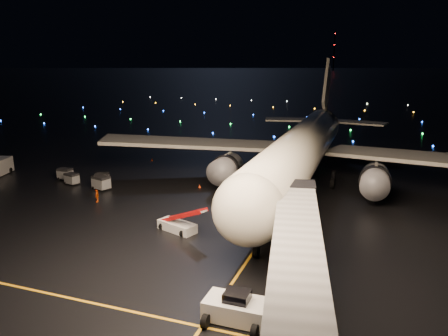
{
  "coord_description": "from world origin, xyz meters",
  "views": [
    {
      "loc": [
        21.81,
        -33.06,
        16.83
      ],
      "look_at": [
        5.61,
        12.0,
        5.0
      ],
      "focal_mm": 35.0,
      "sensor_mm": 36.0,
      "label": 1
    }
  ],
  "objects": [
    {
      "name": "baggage_cart_0",
      "position": [
        -14.24,
        16.66,
        0.76
      ],
      "size": [
        2.1,
        1.77,
        1.52
      ],
      "primitive_type": "cube",
      "rotation": [
        0.0,
        0.0,
        0.34
      ],
      "color": "gray",
      "rests_on": "ground"
    },
    {
      "name": "safety_cone_0",
      "position": [
        -0.59,
        19.45,
        0.24
      ],
      "size": [
        0.53,
        0.53,
        0.47
      ],
      "primitive_type": "cone",
      "rotation": [
        0.0,
        0.0,
        0.34
      ],
      "color": "#EB3B0C",
      "rests_on": "ground"
    },
    {
      "name": "safety_cone_2",
      "position": [
        1.67,
        21.89,
        0.27
      ],
      "size": [
        0.56,
        0.56,
        0.55
      ],
      "primitive_type": "cone",
      "rotation": [
        0.0,
        0.0,
        0.18
      ],
      "color": "#EB3B0C",
      "rests_on": "ground"
    },
    {
      "name": "crew_c",
      "position": [
        -9.95,
        9.49,
        0.8
      ],
      "size": [
        0.66,
        1.01,
        1.6
      ],
      "primitive_type": "imported",
      "rotation": [
        0.0,
        0.0,
        -1.26
      ],
      "color": "#FB5E0D",
      "rests_on": "ground"
    },
    {
      "name": "radio_mast",
      "position": [
        -60.0,
        740.0,
        32.0
      ],
      "size": [
        1.8,
        1.8,
        64.0
      ],
      "primitive_type": "cylinder",
      "color": "black",
      "rests_on": "ground"
    },
    {
      "name": "baggage_cart_1",
      "position": [
        -12.64,
        14.18,
        0.93
      ],
      "size": [
        2.52,
        2.07,
        1.85
      ],
      "primitive_type": "cube",
      "rotation": [
        0.0,
        0.0,
        -0.28
      ],
      "color": "gray",
      "rests_on": "ground"
    },
    {
      "name": "pushback_tug",
      "position": [
        13.89,
        -8.45,
        1.03
      ],
      "size": [
        4.34,
        2.28,
        2.06
      ],
      "primitive_type": "cube",
      "rotation": [
        0.0,
        0.0,
        -0.0
      ],
      "color": "silver",
      "rests_on": "ground"
    },
    {
      "name": "safety_cone_1",
      "position": [
        3.82,
        26.62,
        0.22
      ],
      "size": [
        0.51,
        0.51,
        0.45
      ],
      "primitive_type": "cone",
      "rotation": [
        0.0,
        0.0,
        0.37
      ],
      "color": "#EB3B0C",
      "rests_on": "ground"
    },
    {
      "name": "airliner",
      "position": [
        12.16,
        27.49,
        8.58
      ],
      "size": [
        61.23,
        58.24,
        17.15
      ],
      "primitive_type": null,
      "rotation": [
        0.0,
        0.0,
        0.01
      ],
      "color": "silver",
      "rests_on": "ground"
    },
    {
      "name": "baggage_cart_2",
      "position": [
        -18.04,
        14.97,
        0.78
      ],
      "size": [
        2.1,
        1.7,
        1.56
      ],
      "primitive_type": "cube",
      "rotation": [
        0.0,
        0.0,
        -0.25
      ],
      "color": "gray",
      "rests_on": "ground"
    },
    {
      "name": "taxiway_lights",
      "position": [
        0.0,
        106.0,
        0.18
      ],
      "size": [
        164.0,
        92.0,
        0.36
      ],
      "primitive_type": null,
      "color": "black",
      "rests_on": "ground"
    },
    {
      "name": "safety_cone_3",
      "position": [
        -14.72,
        31.81,
        0.22
      ],
      "size": [
        0.51,
        0.51,
        0.44
      ],
      "primitive_type": "cone",
      "rotation": [
        0.0,
        0.0,
        -0.43
      ],
      "color": "#EB3B0C",
      "rests_on": "ground"
    },
    {
      "name": "lane_cross",
      "position": [
        -5.0,
        -10.0,
        0.01
      ],
      "size": [
        60.0,
        0.25,
        0.02
      ],
      "primitive_type": "cube",
      "color": "gold",
      "rests_on": "ground"
    },
    {
      "name": "baggage_cart_3",
      "position": [
        -20.58,
        16.71,
        0.82
      ],
      "size": [
        1.95,
        1.38,
        1.64
      ],
      "primitive_type": "cube",
      "rotation": [
        0.0,
        0.0,
        -0.02
      ],
      "color": "gray",
      "rests_on": "ground"
    },
    {
      "name": "belt_loader",
      "position": [
        3.28,
        4.41,
        1.49
      ],
      "size": [
        6.35,
        3.65,
        2.98
      ],
      "primitive_type": null,
      "rotation": [
        0.0,
        0.0,
        -0.34
      ],
      "color": "silver",
      "rests_on": "ground"
    },
    {
      "name": "ground",
      "position": [
        0.0,
        300.0,
        0.0
      ],
      "size": [
        2000.0,
        2000.0,
        0.0
      ],
      "primitive_type": "plane",
      "color": "black",
      "rests_on": "ground"
    },
    {
      "name": "lane_centre",
      "position": [
        12.0,
        15.0,
        0.01
      ],
      "size": [
        0.25,
        80.0,
        0.02
      ],
      "primitive_type": "cube",
      "color": "gold",
      "rests_on": "ground"
    }
  ]
}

